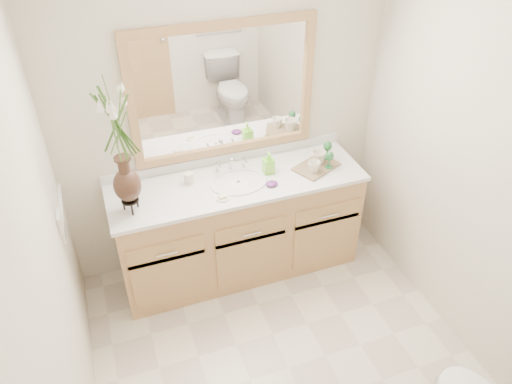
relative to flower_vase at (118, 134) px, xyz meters
name	(u,v)px	position (x,y,z in m)	size (l,w,h in m)	color
floor	(289,368)	(0.76, -0.93, -1.41)	(2.60, 2.60, 0.00)	silver
wall_back	(224,117)	(0.76, 0.37, -0.21)	(2.40, 0.02, 2.40)	white
wall_left	(52,286)	(-0.44, -0.93, -0.21)	(0.02, 2.60, 2.40)	white
wall_right	(487,182)	(1.96, -0.93, -0.21)	(0.02, 2.60, 2.40)	white
vanity	(239,227)	(0.76, 0.08, -1.01)	(1.80, 0.55, 0.80)	tan
counter	(238,183)	(0.76, 0.08, -0.59)	(1.84, 0.57, 0.03)	silver
sink	(238,189)	(0.76, 0.07, -0.63)	(0.38, 0.34, 0.23)	white
mirror	(224,92)	(0.76, 0.35, 0.00)	(1.32, 0.04, 0.97)	white
switch_plate	(60,222)	(-0.43, -0.17, -0.43)	(0.02, 0.12, 0.12)	white
flower_vase	(118,134)	(0.00, 0.00, 0.00)	(0.21, 0.21, 0.85)	black
tumbler	(189,178)	(0.43, 0.18, -0.53)	(0.07, 0.07, 0.08)	beige
soap_dish	(223,198)	(0.60, -0.08, -0.57)	(0.09, 0.09, 0.03)	beige
soap_bottle	(268,163)	(1.01, 0.12, -0.50)	(0.07, 0.07, 0.15)	#78E636
purple_dish	(272,184)	(0.97, -0.05, -0.56)	(0.09, 0.07, 0.03)	#592369
tray	(316,167)	(1.36, 0.05, -0.57)	(0.33, 0.22, 0.02)	brown
mug_left	(314,166)	(1.31, -0.01, -0.51)	(0.09, 0.08, 0.09)	beige
mug_right	(319,157)	(1.39, 0.08, -0.51)	(0.11, 0.10, 0.11)	beige
goblet_front	(330,157)	(1.44, 0.00, -0.47)	(0.06, 0.06, 0.13)	#226831
goblet_back	(328,147)	(1.48, 0.12, -0.46)	(0.06, 0.06, 0.14)	#226831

